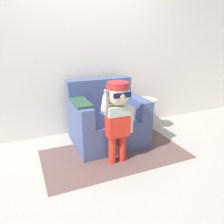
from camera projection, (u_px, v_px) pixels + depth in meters
ground_plane at (100, 143)px, 3.26m from camera, size 10.00×10.00×0.00m
wall_back at (86, 51)px, 3.32m from camera, size 10.00×0.05×2.60m
armchair at (106, 120)px, 3.23m from camera, size 1.01×0.87×0.90m
person_child at (118, 111)px, 2.56m from camera, size 0.42×0.31×1.02m
side_table at (146, 112)px, 3.59m from camera, size 0.35×0.35×0.55m
rug at (115, 154)px, 2.94m from camera, size 1.90×1.00×0.01m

